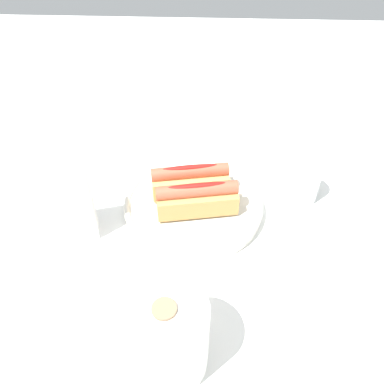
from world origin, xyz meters
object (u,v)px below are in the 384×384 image
water_glass (301,182)px  paper_towel_roll (165,336)px  hotdog_front (189,180)px  napkin_box (59,206)px  serving_bowl (192,205)px  hotdog_back (195,198)px

water_glass → paper_towel_roll: 0.43m
hotdog_front → napkin_box: (0.22, 0.11, 0.02)m
serving_bowl → napkin_box: napkin_box is taller
paper_towel_roll → hotdog_front: bearing=-92.1°
hotdog_front → napkin_box: size_ratio=1.04×
serving_bowl → paper_towel_roll: 0.31m
serving_bowl → water_glass: size_ratio=3.04×
serving_bowl → water_glass: water_glass is taller
hotdog_back → napkin_box: 0.24m
serving_bowl → napkin_box: bearing=19.0°
serving_bowl → hotdog_back: 0.05m
serving_bowl → water_glass: (-0.22, -0.05, 0.03)m
hotdog_back → paper_towel_roll: bearing=84.3°
hotdog_front → water_glass: 0.23m
serving_bowl → paper_towel_roll: paper_towel_roll is taller
hotdog_front → water_glass: (-0.23, -0.02, -0.01)m
hotdog_front → paper_towel_roll: size_ratio=1.17×
hotdog_front → napkin_box: napkin_box is taller
hotdog_back → hotdog_front: bearing=-73.5°
hotdog_back → napkin_box: bearing=12.5°
serving_bowl → hotdog_front: (0.01, -0.03, 0.04)m
napkin_box → water_glass: bearing=-179.9°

